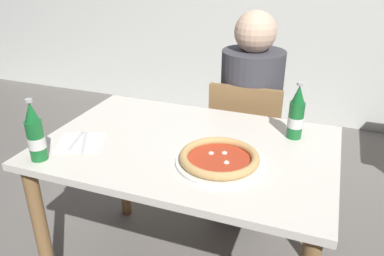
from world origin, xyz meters
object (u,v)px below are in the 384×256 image
beer_bottle_center (296,115)px  chair_behind_table (246,142)px  dining_table_main (188,167)px  pizza_margherita_near (219,159)px  beer_bottle_left (35,135)px  napkin_with_cutlery (80,143)px  diner_seated (249,123)px

beer_bottle_center → chair_behind_table: bearing=125.8°
chair_behind_table → dining_table_main: bearing=78.2°
pizza_margherita_near → beer_bottle_left: (-0.66, -0.21, 0.08)m
beer_bottle_center → napkin_with_cutlery: 0.91m
chair_behind_table → beer_bottle_center: beer_bottle_center is taller
dining_table_main → pizza_margherita_near: pizza_margherita_near is taller
pizza_margherita_near → beer_bottle_center: beer_bottle_center is taller
beer_bottle_left → napkin_with_cutlery: bearing=67.8°
dining_table_main → diner_seated: bearing=79.6°
dining_table_main → pizza_margherita_near: bearing=-32.9°
chair_behind_table → napkin_with_cutlery: bearing=54.0°
diner_seated → pizza_margherita_near: size_ratio=3.67×
beer_bottle_left → pizza_margherita_near: bearing=17.6°
dining_table_main → diner_seated: (0.12, 0.66, -0.05)m
diner_seated → pizza_margherita_near: diner_seated is taller
chair_behind_table → diner_seated: (-0.00, 0.05, 0.10)m
dining_table_main → napkin_with_cutlery: 0.46m
beer_bottle_left → chair_behind_table: bearing=56.6°
diner_seated → beer_bottle_left: bearing=-122.0°
chair_behind_table → pizza_margherita_near: chair_behind_table is taller
beer_bottle_center → dining_table_main: bearing=-151.8°
diner_seated → beer_bottle_left: 1.18m
pizza_margherita_near → napkin_with_cutlery: size_ratio=1.41×
diner_seated → pizza_margherita_near: 0.79m
beer_bottle_left → napkin_with_cutlery: 0.21m
dining_table_main → chair_behind_table: bearing=78.7°
diner_seated → beer_bottle_center: diner_seated is taller
diner_seated → beer_bottle_center: size_ratio=4.89×
diner_seated → beer_bottle_left: size_ratio=4.89×
beer_bottle_left → diner_seated: bearing=58.0°
diner_seated → napkin_with_cutlery: (-0.54, -0.81, 0.17)m
chair_behind_table → diner_seated: bearing=-89.8°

